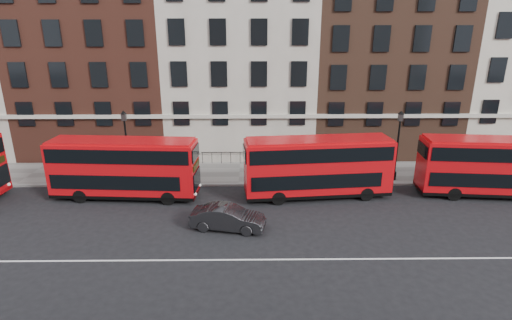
{
  "coord_description": "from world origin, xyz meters",
  "views": [
    {
      "loc": [
        0.97,
        -19.57,
        11.19
      ],
      "look_at": [
        1.26,
        5.0,
        3.0
      ],
      "focal_mm": 28.0,
      "sensor_mm": 36.0,
      "label": 1
    }
  ],
  "objects_px": {
    "bus_c": "(317,166)",
    "car_front": "(228,218)",
    "bus_b": "(124,167)",
    "bus_d": "(494,166)"
  },
  "relations": [
    {
      "from": "bus_c",
      "to": "car_front",
      "type": "relative_size",
      "value": 2.35
    },
    {
      "from": "bus_b",
      "to": "bus_c",
      "type": "relative_size",
      "value": 0.98
    },
    {
      "from": "bus_c",
      "to": "bus_d",
      "type": "relative_size",
      "value": 1.02
    },
    {
      "from": "bus_d",
      "to": "car_front",
      "type": "relative_size",
      "value": 2.32
    },
    {
      "from": "bus_c",
      "to": "car_front",
      "type": "height_order",
      "value": "bus_c"
    },
    {
      "from": "bus_c",
      "to": "bus_d",
      "type": "height_order",
      "value": "bus_c"
    },
    {
      "from": "car_front",
      "to": "bus_c",
      "type": "bearing_deg",
      "value": -40.87
    },
    {
      "from": "bus_b",
      "to": "bus_c",
      "type": "xyz_separation_m",
      "value": [
        13.09,
        -0.01,
        0.03
      ]
    },
    {
      "from": "bus_c",
      "to": "bus_d",
      "type": "bearing_deg",
      "value": -5.67
    },
    {
      "from": "bus_d",
      "to": "bus_b",
      "type": "bearing_deg",
      "value": -174.45
    }
  ]
}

